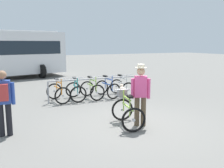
{
  "coord_description": "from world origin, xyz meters",
  "views": [
    {
      "loc": [
        -3.57,
        -5.73,
        2.29
      ],
      "look_at": [
        -0.12,
        1.14,
        1.0
      ],
      "focal_mm": 39.31,
      "sensor_mm": 36.0,
      "label": 1
    }
  ],
  "objects": [
    {
      "name": "racked_bike_lime",
      "position": [
        0.18,
        3.6,
        0.37
      ],
      "size": [
        0.71,
        1.12,
        0.97
      ],
      "color": "black",
      "rests_on": "ground"
    },
    {
      "name": "racked_bike_orange",
      "position": [
        -1.22,
        3.66,
        0.37
      ],
      "size": [
        0.75,
        1.16,
        0.98
      ],
      "color": "black",
      "rests_on": "ground"
    },
    {
      "name": "bike_rack_rail",
      "position": [
        0.28,
        3.42,
        0.68
      ],
      "size": [
        3.91,
        0.22,
        0.88
      ],
      "color": "#99999E",
      "rests_on": "ground"
    },
    {
      "name": "ground_plane",
      "position": [
        0.0,
        0.0,
        0.0
      ],
      "size": [
        80.0,
        80.0,
        0.0
      ],
      "primitive_type": "plane",
      "color": "slate"
    },
    {
      "name": "person_with_featured_bike",
      "position": [
        0.09,
        -0.19,
        0.95
      ],
      "size": [
        0.48,
        0.34,
        1.72
      ],
      "color": "brown",
      "rests_on": "ground"
    },
    {
      "name": "racked_bike_blue",
      "position": [
        0.88,
        3.57,
        0.37
      ],
      "size": [
        0.76,
        1.17,
        0.98
      ],
      "color": "black",
      "rests_on": "ground"
    },
    {
      "name": "racked_bike_teal",
      "position": [
        -0.52,
        3.63,
        0.37
      ],
      "size": [
        0.79,
        1.18,
        0.97
      ],
      "color": "black",
      "rests_on": "ground"
    },
    {
      "name": "featured_bicycle",
      "position": [
        -0.21,
        0.06,
        0.49
      ],
      "size": [
        0.88,
        1.25,
        1.09
      ],
      "color": "black",
      "rests_on": "ground"
    },
    {
      "name": "pedestrian_with_backpack",
      "position": [
        -3.32,
        0.65,
        0.94
      ],
      "size": [
        0.53,
        0.37,
        1.64
      ],
      "color": "black",
      "rests_on": "ground"
    },
    {
      "name": "racked_bike_white",
      "position": [
        1.58,
        3.54,
        0.37
      ],
      "size": [
        0.68,
        1.11,
        0.97
      ],
      "color": "black",
      "rests_on": "ground"
    }
  ]
}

